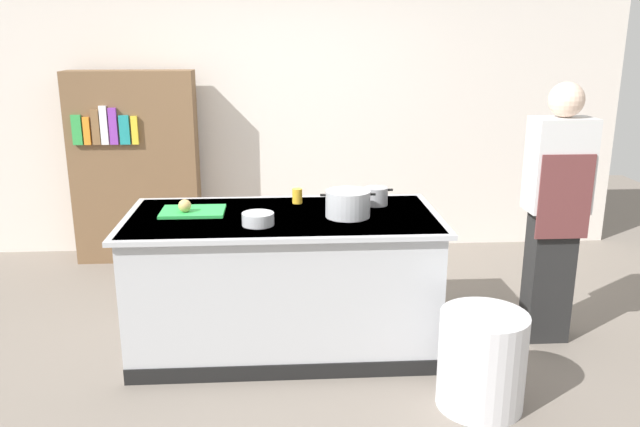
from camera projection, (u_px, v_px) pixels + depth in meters
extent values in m
plane|color=slate|center=(285.00, 344.00, 4.27)|extent=(10.00, 10.00, 0.00)
cube|color=silver|center=(280.00, 90.00, 5.87)|extent=(6.40, 0.12, 3.00)
cube|color=#B7BABF|center=(284.00, 282.00, 4.14)|extent=(1.90, 0.90, 0.90)
cube|color=#B7BABF|center=(282.00, 217.00, 4.02)|extent=(1.98, 0.98, 0.03)
cube|color=black|center=(285.00, 372.00, 3.81)|extent=(1.90, 0.01, 0.10)
cube|color=green|center=(193.00, 212.00, 4.07)|extent=(0.40, 0.28, 0.02)
sphere|color=tan|center=(185.00, 206.00, 4.01)|extent=(0.08, 0.08, 0.08)
cylinder|color=#B7BABF|center=(348.00, 204.00, 3.97)|extent=(0.28, 0.28, 0.16)
cube|color=black|center=(323.00, 195.00, 3.95)|extent=(0.04, 0.02, 0.01)
cube|color=black|center=(373.00, 194.00, 3.97)|extent=(0.04, 0.02, 0.01)
cylinder|color=#99999E|center=(376.00, 196.00, 4.25)|extent=(0.16, 0.16, 0.12)
cube|color=black|center=(362.00, 190.00, 4.23)|extent=(0.04, 0.02, 0.01)
cube|color=black|center=(390.00, 190.00, 4.25)|extent=(0.04, 0.02, 0.01)
cylinder|color=#B7BABF|center=(258.00, 219.00, 3.81)|extent=(0.19, 0.19, 0.07)
cylinder|color=yellow|center=(297.00, 196.00, 4.29)|extent=(0.07, 0.07, 0.10)
cylinder|color=silver|center=(482.00, 360.00, 3.50)|extent=(0.48, 0.48, 0.55)
cube|color=#242424|center=(548.00, 275.00, 4.25)|extent=(0.28, 0.20, 0.90)
cube|color=silver|center=(560.00, 165.00, 4.05)|extent=(0.38, 0.24, 0.60)
sphere|color=beige|center=(566.00, 100.00, 3.94)|extent=(0.22, 0.22, 0.22)
cube|color=brown|center=(565.00, 197.00, 3.98)|extent=(0.34, 0.02, 0.54)
cube|color=brown|center=(136.00, 168.00, 5.69)|extent=(1.10, 0.28, 1.70)
cube|color=green|center=(77.00, 130.00, 5.41)|extent=(0.08, 0.03, 0.25)
cube|color=orange|center=(87.00, 131.00, 5.41)|extent=(0.06, 0.03, 0.24)
cube|color=brown|center=(96.00, 127.00, 5.41)|extent=(0.06, 0.03, 0.30)
cube|color=white|center=(104.00, 125.00, 5.41)|extent=(0.06, 0.03, 0.33)
cube|color=purple|center=(113.00, 126.00, 5.42)|extent=(0.07, 0.03, 0.31)
cube|color=teal|center=(125.00, 130.00, 5.43)|extent=(0.08, 0.03, 0.25)
cube|color=yellow|center=(135.00, 130.00, 5.44)|extent=(0.05, 0.03, 0.24)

